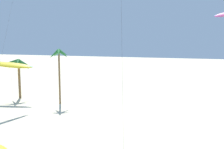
{
  "coord_description": "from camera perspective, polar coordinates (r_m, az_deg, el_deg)",
  "views": [
    {
      "loc": [
        8.28,
        -1.49,
        10.69
      ],
      "look_at": [
        0.43,
        22.38,
        7.33
      ],
      "focal_mm": 42.83,
      "sensor_mm": 36.0,
      "label": 1
    }
  ],
  "objects": [
    {
      "name": "flying_kite_0",
      "position": [
        48.88,
        -20.87,
        1.93
      ],
      "size": [
        8.32,
        4.14,
        7.09
      ],
      "color": "yellow",
      "rests_on": "ground"
    },
    {
      "name": "palm_tree_1",
      "position": [
        44.31,
        -11.2,
        3.38
      ],
      "size": [
        3.42,
        3.64,
        9.1
      ],
      "color": "brown",
      "rests_on": "ground"
    },
    {
      "name": "palm_tree_0",
      "position": [
        50.62,
        -19.34,
        1.67
      ],
      "size": [
        4.73,
        4.71,
        7.15
      ],
      "color": "brown",
      "rests_on": "ground"
    }
  ]
}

